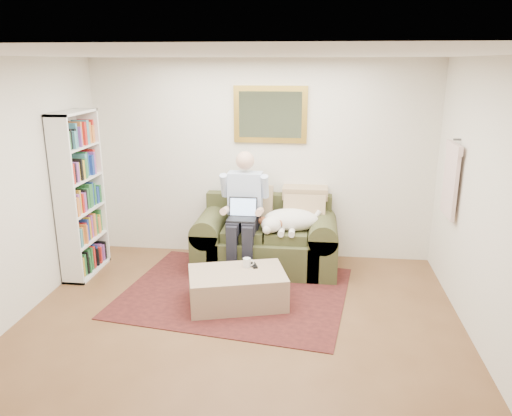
% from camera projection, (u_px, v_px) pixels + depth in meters
% --- Properties ---
extents(room_shell, '(4.51, 5.00, 2.61)m').
position_uv_depth(room_shell, '(234.00, 205.00, 4.51)').
color(room_shell, brown).
rests_on(room_shell, ground).
extents(rug, '(2.73, 2.31, 0.01)m').
position_uv_depth(rug, '(235.00, 292.00, 5.73)').
color(rug, black).
rests_on(rug, room_shell).
extents(sofa, '(1.78, 0.90, 1.07)m').
position_uv_depth(sofa, '(266.00, 245.00, 6.36)').
color(sofa, '#414625').
rests_on(sofa, room_shell).
extents(seated_man, '(0.59, 0.84, 1.50)m').
position_uv_depth(seated_man, '(243.00, 214.00, 6.11)').
color(seated_man, '#8CA3D8').
rests_on(seated_man, sofa).
extents(laptop, '(0.35, 0.27, 0.25)m').
position_uv_depth(laptop, '(242.00, 213.00, 6.03)').
color(laptop, black).
rests_on(laptop, seated_man).
extents(sleeping_dog, '(0.73, 0.46, 0.27)m').
position_uv_depth(sleeping_dog, '(291.00, 220.00, 6.13)').
color(sleeping_dog, white).
rests_on(sleeping_dog, sofa).
extents(ottoman, '(1.16, 0.91, 0.37)m').
position_uv_depth(ottoman, '(237.00, 288.00, 5.41)').
color(ottoman, tan).
rests_on(ottoman, room_shell).
extents(coffee_mug, '(0.08, 0.08, 0.10)m').
position_uv_depth(coffee_mug, '(247.00, 263.00, 5.49)').
color(coffee_mug, white).
rests_on(coffee_mug, ottoman).
extents(tv_remote, '(0.10, 0.16, 0.02)m').
position_uv_depth(tv_remote, '(254.00, 265.00, 5.51)').
color(tv_remote, black).
rests_on(tv_remote, ottoman).
extents(bookshelf, '(0.28, 0.80, 2.00)m').
position_uv_depth(bookshelf, '(80.00, 195.00, 6.02)').
color(bookshelf, white).
rests_on(bookshelf, room_shell).
extents(wall_mirror, '(0.94, 0.04, 0.72)m').
position_uv_depth(wall_mirror, '(270.00, 115.00, 6.34)').
color(wall_mirror, gold).
rests_on(wall_mirror, room_shell).
extents(hanging_shirt, '(0.06, 0.52, 0.90)m').
position_uv_depth(hanging_shirt, '(451.00, 176.00, 5.43)').
color(hanging_shirt, beige).
rests_on(hanging_shirt, room_shell).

